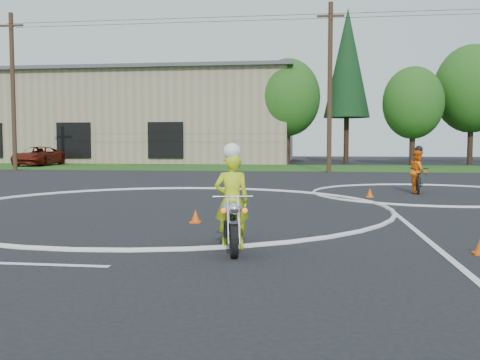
# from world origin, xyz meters

# --- Properties ---
(ground) EXTENTS (120.00, 120.00, 0.00)m
(ground) POSITION_xyz_m (0.00, 0.00, 0.00)
(ground) COLOR black
(ground) RESTS_ON ground
(grass_strip) EXTENTS (120.00, 10.00, 0.02)m
(grass_strip) POSITION_xyz_m (0.00, 27.00, 0.01)
(grass_strip) COLOR #1E4714
(grass_strip) RESTS_ON ground
(course_markings) EXTENTS (19.05, 19.05, 0.12)m
(course_markings) POSITION_xyz_m (2.17, 4.35, 0.01)
(course_markings) COLOR silver
(course_markings) RESTS_ON ground
(primary_motorcycle) EXTENTS (0.65, 1.81, 0.96)m
(primary_motorcycle) POSITION_xyz_m (2.57, -2.56, 0.47)
(primary_motorcycle) COLOR black
(primary_motorcycle) RESTS_ON ground
(rider_primary_grp) EXTENTS (0.66, 0.50, 1.78)m
(rider_primary_grp) POSITION_xyz_m (2.55, -2.43, 0.86)
(rider_primary_grp) COLOR #C4DC17
(rider_primary_grp) RESTS_ON ground
(rider_second_grp) EXTENTS (0.85, 1.82, 1.69)m
(rider_second_grp) POSITION_xyz_m (7.68, 8.29, 0.60)
(rider_second_grp) COLOR black
(rider_second_grp) RESTS_ON ground
(pickup_grp) EXTENTS (2.78, 5.47, 1.48)m
(pickup_grp) POSITION_xyz_m (-17.08, 27.89, 0.74)
(pickup_grp) COLOR #59130A
(pickup_grp) RESTS_ON ground
(traffic_cones) EXTENTS (23.39, 12.58, 0.30)m
(traffic_cones) POSITION_xyz_m (4.38, 3.83, 0.14)
(traffic_cones) COLOR #E04F0B
(traffic_cones) RESTS_ON ground
(warehouse) EXTENTS (41.00, 17.00, 8.30)m
(warehouse) POSITION_xyz_m (-18.00, 39.99, 4.16)
(warehouse) COLOR tan
(warehouse) RESTS_ON ground
(treeline) EXTENTS (38.20, 8.10, 14.52)m
(treeline) POSITION_xyz_m (14.78, 34.61, 6.62)
(treeline) COLOR #382619
(treeline) RESTS_ON ground
(utility_poles) EXTENTS (41.60, 1.12, 10.00)m
(utility_poles) POSITION_xyz_m (5.00, 21.00, 5.20)
(utility_poles) COLOR #473321
(utility_poles) RESTS_ON ground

